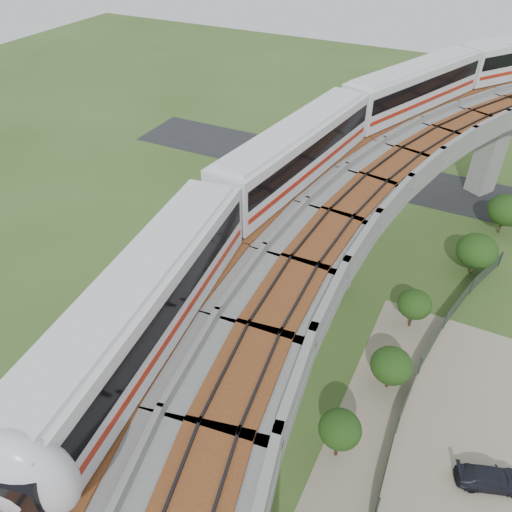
# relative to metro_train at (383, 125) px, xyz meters

# --- Properties ---
(ground) EXTENTS (160.00, 160.00, 0.00)m
(ground) POSITION_rel_metro_train_xyz_m (-2.03, -14.08, -12.31)
(ground) COLOR #365120
(ground) RESTS_ON ground
(dirt_lot) EXTENTS (18.00, 26.00, 0.04)m
(dirt_lot) POSITION_rel_metro_train_xyz_m (11.97, -16.08, -12.29)
(dirt_lot) COLOR gray
(dirt_lot) RESTS_ON ground
(asphalt_road) EXTENTS (60.00, 8.00, 0.03)m
(asphalt_road) POSITION_rel_metro_train_xyz_m (-2.03, 15.92, -12.29)
(asphalt_road) COLOR #232326
(asphalt_road) RESTS_ON ground
(viaduct) EXTENTS (19.58, 73.98, 11.40)m
(viaduct) POSITION_rel_metro_train_xyz_m (1.81, -14.08, -3.26)
(viaduct) COLOR #99968E
(viaduct) RESTS_ON ground
(metro_train) EXTENTS (19.14, 59.54, 3.64)m
(metro_train) POSITION_rel_metro_train_xyz_m (0.00, 0.00, 0.00)
(metro_train) COLOR silver
(metro_train) RESTS_ON ground
(fence) EXTENTS (3.87, 38.73, 1.50)m
(fence) POSITION_rel_metro_train_xyz_m (7.72, -14.08, -11.56)
(fence) COLOR #2D382D
(fence) RESTS_ON ground
(tree_0) EXTENTS (3.17, 3.17, 3.76)m
(tree_0) POSITION_rel_metro_train_xyz_m (9.71, 10.47, -9.90)
(tree_0) COLOR #382314
(tree_0) RESTS_ON ground
(tree_1) EXTENTS (3.18, 3.18, 3.58)m
(tree_1) POSITION_rel_metro_train_xyz_m (8.21, 3.29, -10.08)
(tree_1) COLOR #382314
(tree_1) RESTS_ON ground
(tree_2) EXTENTS (2.35, 2.35, 3.10)m
(tree_2) POSITION_rel_metro_train_xyz_m (5.17, -4.98, -10.22)
(tree_2) COLOR #382314
(tree_2) RESTS_ON ground
(tree_3) EXTENTS (2.57, 2.57, 3.11)m
(tree_3) POSITION_rel_metro_train_xyz_m (5.11, -11.01, -10.29)
(tree_3) COLOR #382314
(tree_3) RESTS_ON ground
(tree_4) EXTENTS (2.32, 2.32, 3.44)m
(tree_4) POSITION_rel_metro_train_xyz_m (3.79, -16.89, -9.86)
(tree_4) COLOR #382314
(tree_4) RESTS_ON ground
(car_dark) EXTENTS (3.84, 2.56, 1.03)m
(car_dark) POSITION_rel_metro_train_xyz_m (11.60, -14.87, -11.75)
(car_dark) COLOR black
(car_dark) RESTS_ON dirt_lot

